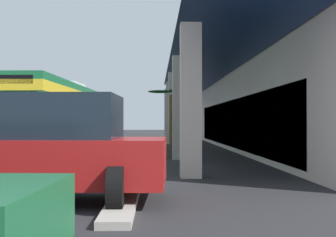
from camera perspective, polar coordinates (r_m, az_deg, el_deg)
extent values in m
plane|color=#262628|center=(24.14, 9.64, -3.98)|extent=(120.00, 120.00, 0.00)
cube|color=#9E998E|center=(22.75, -3.04, -4.05)|extent=(33.66, 0.50, 0.12)
cube|color=beige|center=(24.56, 20.31, 4.78)|extent=(28.05, 10.55, 7.43)
cube|color=silver|center=(25.24, 20.28, 13.88)|extent=(28.35, 10.85, 0.60)
cube|color=beige|center=(33.93, -0.01, 0.47)|extent=(0.55, 0.55, 4.08)
cube|color=beige|center=(28.33, 0.29, 0.66)|extent=(0.55, 0.55, 4.08)
cube|color=beige|center=(22.72, 0.75, 0.95)|extent=(0.55, 0.55, 4.08)
cube|color=beige|center=(17.12, 1.50, 1.42)|extent=(0.55, 0.55, 4.08)
cube|color=beige|center=(11.53, 2.99, 2.36)|extent=(0.55, 0.55, 4.08)
cube|color=navy|center=(23.00, 4.07, 6.91)|extent=(28.05, 3.16, 0.82)
cube|color=#19232D|center=(23.02, 8.14, -0.66)|extent=(23.56, 0.08, 2.40)
cube|color=#196638|center=(19.74, -14.98, 0.26)|extent=(11.10, 3.05, 2.75)
cube|color=yellow|center=(19.78, -14.97, 2.95)|extent=(11.13, 3.07, 0.36)
cube|color=#19232D|center=(20.03, -14.74, 0.90)|extent=(9.35, 3.00, 0.90)
cube|color=#19232D|center=(14.57, -20.93, 1.04)|extent=(0.16, 2.24, 1.20)
cube|color=black|center=(14.62, -20.93, 4.84)|extent=(0.15, 1.94, 0.28)
cube|color=black|center=(14.48, -21.14, -4.50)|extent=(0.31, 2.45, 0.24)
cube|color=silver|center=(14.22, -17.68, -3.37)|extent=(0.07, 0.24, 0.16)
cube|color=silver|center=(21.26, -13.85, 4.24)|extent=(2.48, 1.89, 0.24)
cylinder|color=black|center=(15.93, -14.18, -3.97)|extent=(1.00, 0.30, 1.00)
cylinder|color=black|center=(22.47, -9.67, -2.96)|extent=(1.00, 0.30, 1.00)
cylinder|color=black|center=(23.08, -15.91, -2.88)|extent=(1.00, 0.30, 1.00)
cube|color=maroon|center=(8.38, -17.12, -5.40)|extent=(2.17, 4.88, 0.84)
cube|color=#19232D|center=(8.38, -17.76, 0.22)|extent=(1.86, 3.34, 0.80)
cylinder|color=black|center=(9.02, -5.16, -7.42)|extent=(0.76, 0.26, 0.76)
cylinder|color=black|center=(7.10, -6.90, -9.31)|extent=(0.76, 0.26, 0.76)
cylinder|color=black|center=(5.02, -20.23, -13.68)|extent=(0.64, 0.22, 0.64)
cube|color=#4C4742|center=(18.18, 0.39, -4.33)|extent=(0.89, 0.89, 0.51)
cylinder|color=#332319|center=(18.16, 0.39, -3.49)|extent=(0.76, 0.76, 0.02)
cylinder|color=brown|center=(18.14, 0.39, -0.20)|extent=(0.16, 0.16, 2.11)
ellipsoid|color=#195123|center=(17.68, 0.29, 3.66)|extent=(1.02, 0.31, 0.15)
ellipsoid|color=#195123|center=(18.27, 2.05, 3.50)|extent=(0.34, 1.08, 0.15)
ellipsoid|color=#195123|center=(18.61, 0.69, 3.50)|extent=(0.91, 0.43, 0.15)
ellipsoid|color=#195123|center=(18.14, -1.13, 3.56)|extent=(0.27, 0.97, 0.17)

